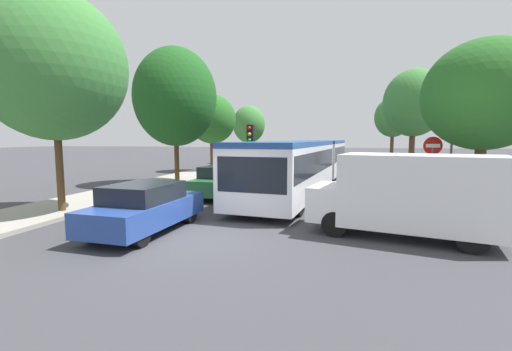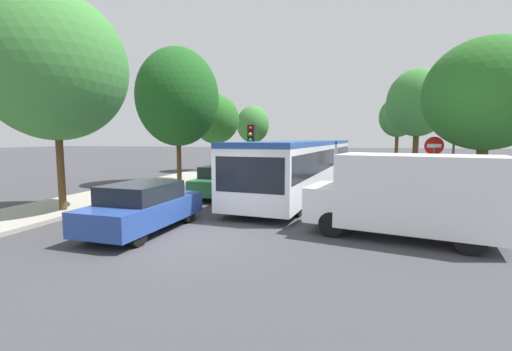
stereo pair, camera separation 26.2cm
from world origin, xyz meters
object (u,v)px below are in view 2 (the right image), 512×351
at_px(tree_right_near, 488,98).
at_px(no_entry_sign, 433,161).
at_px(tree_left_mid, 178,97).
at_px(articulated_bus, 307,161).
at_px(tree_left_near, 57,71).
at_px(tree_left_distant, 253,125).
at_px(tree_right_far, 398,118).
at_px(direction_sign_post, 454,143).
at_px(queued_car_navy, 251,170).
at_px(queued_car_green, 224,181).
at_px(queued_car_blue, 143,207).
at_px(city_bus_rear, 288,152).
at_px(traffic_light, 251,144).
at_px(tree_left_far, 215,119).
at_px(white_van, 408,194).
at_px(tree_right_mid, 417,105).

bearing_deg(tree_right_near, no_entry_sign, 159.49).
bearing_deg(tree_left_mid, tree_right_near, -18.01).
distance_m(articulated_bus, tree_right_near, 8.89).
bearing_deg(tree_left_near, tree_left_distant, 90.74).
bearing_deg(articulated_bus, tree_right_far, 164.66).
height_order(no_entry_sign, direction_sign_post, direction_sign_post).
xyz_separation_m(queued_car_navy, direction_sign_post, (10.28, -4.82, 1.77)).
bearing_deg(tree_right_far, direction_sign_post, -91.27).
xyz_separation_m(articulated_bus, queued_car_navy, (-3.83, 1.97, -0.73)).
bearing_deg(queued_car_green, tree_left_mid, 52.25).
bearing_deg(articulated_bus, tree_left_mid, -83.25).
xyz_separation_m(queued_car_blue, direction_sign_post, (10.11, 7.34, 1.82)).
xyz_separation_m(articulated_bus, tree_left_distant, (-8.19, 18.06, 2.71)).
bearing_deg(direction_sign_post, tree_left_mid, -22.78).
xyz_separation_m(city_bus_rear, no_entry_sign, (9.00, -19.34, 0.44)).
bearing_deg(city_bus_rear, tree_right_near, -153.29).
bearing_deg(tree_right_near, traffic_light, 169.42).
xyz_separation_m(tree_left_distant, tree_right_far, (15.11, 0.16, 0.57)).
bearing_deg(tree_left_far, city_bus_rear, 54.50).
relative_size(queued_car_blue, tree_left_mid, 0.52).
bearing_deg(queued_car_blue, white_van, -77.79).
height_order(articulated_bus, tree_left_near, tree_left_near).
bearing_deg(articulated_bus, tree_right_mid, 140.39).
height_order(traffic_light, tree_left_distant, tree_left_distant).
distance_m(white_van, tree_right_near, 5.88).
xyz_separation_m(white_van, tree_right_near, (3.13, 4.00, 2.95)).
bearing_deg(articulated_bus, no_entry_sign, 56.39).
xyz_separation_m(queued_car_blue, traffic_light, (1.35, 6.98, 1.77)).
bearing_deg(traffic_light, no_entry_sign, 88.31).
relative_size(white_van, direction_sign_post, 1.47).
relative_size(tree_left_near, tree_left_far, 1.22).
height_order(city_bus_rear, queued_car_green, city_bus_rear).
xyz_separation_m(traffic_light, tree_left_distant, (-5.87, 21.27, 1.73)).
distance_m(tree_left_near, tree_right_near, 15.28).
xyz_separation_m(tree_left_mid, tree_right_far, (14.65, 18.39, -0.40)).
relative_size(no_entry_sign, tree_right_mid, 0.38).
bearing_deg(queued_car_blue, tree_right_far, -17.84).
xyz_separation_m(queued_car_green, tree_left_distant, (-4.70, 21.84, 3.48)).
height_order(tree_left_near, tree_right_mid, tree_left_near).
height_order(direction_sign_post, tree_right_near, tree_right_near).
height_order(city_bus_rear, queued_car_navy, city_bus_rear).
xyz_separation_m(no_entry_sign, tree_right_far, (1.55, 22.57, 2.92)).
relative_size(traffic_light, tree_left_near, 0.44).
bearing_deg(tree_left_mid, tree_left_distant, 91.43).
relative_size(city_bus_rear, tree_right_near, 1.85).
xyz_separation_m(queued_car_green, tree_left_near, (-4.35, -5.07, 4.36)).
bearing_deg(tree_left_near, tree_left_mid, 89.30).
relative_size(city_bus_rear, white_van, 2.19).
bearing_deg(traffic_light, city_bus_rear, -169.06).
xyz_separation_m(tree_right_near, tree_right_mid, (-0.30, 11.52, 0.85)).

